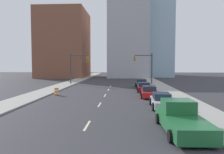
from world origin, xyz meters
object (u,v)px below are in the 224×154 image
Objects in this scene: sedan_silver at (161,101)px; sedan_teal at (141,84)px; traffic_signal_right at (147,65)px; traffic_signal_left at (76,65)px; traffic_barrel at (56,92)px; sedan_maroon at (144,87)px; sedan_red at (149,92)px; pickup_truck_green at (181,119)px.

sedan_teal is (-0.47, 17.53, 0.03)m from sedan_silver.
sedan_silver is (-0.96, -22.96, -3.31)m from traffic_signal_right.
traffic_signal_left is 26.72m from sedan_silver.
sedan_maroon reaches higher than traffic_barrel.
traffic_signal_left reaches higher than sedan_red.
pickup_truck_green is at bearing -88.47° from sedan_silver.
sedan_silver is (12.40, -7.55, 0.18)m from traffic_barrel.
sedan_teal reaches higher than traffic_barrel.
sedan_maroon is at bearing 94.16° from sedan_red.
traffic_signal_left is 1.35× the size of sedan_silver.
traffic_signal_right is at bearing 74.41° from sedan_teal.
traffic_signal_right is 23.22m from sedan_silver.
sedan_silver is 12.05m from sedan_maroon.
pickup_truck_green is 1.31× the size of sedan_silver.
traffic_signal_right is 1.27× the size of sedan_red.
traffic_signal_right is 16.70m from sedan_red.
pickup_truck_green reaches higher than sedan_teal.
traffic_signal_right reaches higher than sedan_maroon.
sedan_silver is at bearing -85.93° from sedan_maroon.
sedan_red is at bearing -90.48° from sedan_teal.
traffic_signal_left is at bearing 156.15° from sedan_teal.
traffic_signal_right reaches higher than pickup_truck_green.
traffic_signal_left is at bearing 141.03° from sedan_maroon.
traffic_signal_left reaches higher than sedan_maroon.
sedan_silver is at bearing -83.71° from sedan_red.
sedan_maroon is (-0.52, 12.04, -0.02)m from sedan_silver.
traffic_signal_left is 14.23m from traffic_signal_right.
traffic_signal_left is 33.00m from pickup_truck_green.
pickup_truck_green is 1.37× the size of sedan_teal.
sedan_maroon is (-1.48, -10.92, -3.33)m from traffic_signal_right.
traffic_barrel is 0.21× the size of sedan_silver.
traffic_barrel is 12.70m from sedan_maroon.
traffic_signal_right is 6.51m from sedan_teal.
sedan_red is at bearing 95.13° from sedan_silver.
sedan_silver is at bearing 88.34° from pickup_truck_green.
traffic_signal_left is 1.41× the size of sedan_teal.
traffic_barrel is 12.03m from sedan_red.
traffic_signal_right is at bearing 88.11° from sedan_red.
sedan_silver reaches higher than sedan_red.
sedan_red is at bearing 90.09° from pickup_truck_green.
pickup_truck_green is at bearing -86.92° from sedan_maroon.
traffic_signal_right is 1.03× the size of pickup_truck_green.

